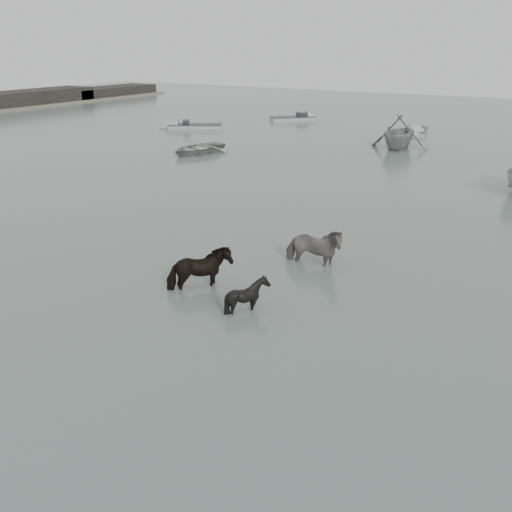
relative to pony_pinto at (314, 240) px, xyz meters
name	(u,v)px	position (x,y,z in m)	size (l,w,h in m)	color
ground	(251,294)	(-0.54, -3.14, -0.87)	(140.00, 140.00, 0.00)	#52625B
pony_pinto	(314,240)	(0.00, 0.00, 0.00)	(0.94, 2.06, 1.74)	black
pony_dark	(200,264)	(-2.05, -3.58, -0.05)	(1.64, 1.40, 1.65)	black
pony_black	(247,290)	(-0.08, -4.08, -0.26)	(0.99, 1.11, 1.22)	black
rowboat_lead	(197,147)	(-15.56, 14.51, -0.43)	(3.04, 4.26, 0.88)	#A7A8A3
rowboat_trail	(400,130)	(-4.53, 23.28, 0.38)	(4.11, 4.77, 2.51)	#939694
skiff_outer	(195,124)	(-22.59, 23.65, -0.50)	(6.33, 1.60, 0.75)	#A6A6A2
skiff_mid	(416,129)	(-5.36, 30.44, -0.50)	(5.00, 1.60, 0.75)	#A7A9A6
skiff_far	(293,117)	(-17.79, 32.68, -0.50)	(5.86, 1.60, 0.75)	#ACAFAC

